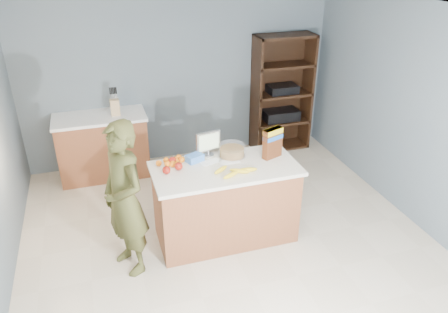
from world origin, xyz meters
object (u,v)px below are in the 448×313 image
object	(u,v)px
shelving_unit	(280,95)
cereal_box	(273,141)
person	(125,200)
tv	(208,142)
counter_peninsula	(225,205)

from	to	relation	value
shelving_unit	cereal_box	bearing A→B (deg)	-116.56
cereal_box	shelving_unit	bearing A→B (deg)	63.44
person	tv	size ratio (longest dim) A/B	5.74
counter_peninsula	shelving_unit	distance (m)	2.61
shelving_unit	tv	distance (m)	2.40
tv	person	bearing A→B (deg)	-153.02
tv	cereal_box	distance (m)	0.70
counter_peninsula	tv	world-z (taller)	tv
counter_peninsula	cereal_box	distance (m)	0.88
shelving_unit	tv	size ratio (longest dim) A/B	6.38
counter_peninsula	cereal_box	bearing A→B (deg)	6.81
counter_peninsula	shelving_unit	world-z (taller)	shelving_unit
person	tv	xyz separation A→B (m)	(0.99, 0.50, 0.25)
counter_peninsula	cereal_box	xyz separation A→B (m)	(0.56, 0.07, 0.68)
person	cereal_box	world-z (taller)	person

